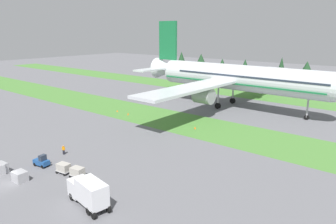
% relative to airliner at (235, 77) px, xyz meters
% --- Properties ---
extents(ground_plane, '(400.00, 400.00, 0.00)m').
position_rel_airliner_xyz_m(ground_plane, '(-2.99, -62.24, -8.68)').
color(ground_plane, slate).
extents(grass_strip_near, '(320.00, 15.37, 0.01)m').
position_rel_airliner_xyz_m(grass_strip_near, '(-2.99, -21.38, -8.67)').
color(grass_strip_near, '#4C8438').
rests_on(grass_strip_near, ground).
extents(grass_strip_far, '(320.00, 15.37, 0.01)m').
position_rel_airliner_xyz_m(grass_strip_far, '(-2.99, 21.36, -8.67)').
color(grass_strip_far, '#4C8438').
rests_on(grass_strip_far, ground).
extents(airliner, '(57.68, 71.23, 24.18)m').
position_rel_airliner_xyz_m(airliner, '(0.00, 0.00, 0.00)').
color(airliner, silver).
rests_on(airliner, ground).
extents(baggage_tug, '(2.77, 1.70, 1.97)m').
position_rel_airliner_xyz_m(baggage_tug, '(-4.67, -55.71, -7.86)').
color(baggage_tug, '#1E4C8E').
rests_on(baggage_tug, ground).
extents(cargo_dolly_lead, '(2.41, 1.83, 1.55)m').
position_rel_airliner_xyz_m(cargo_dolly_lead, '(0.29, -54.92, -7.76)').
color(cargo_dolly_lead, '#A3A3A8').
rests_on(cargo_dolly_lead, ground).
extents(cargo_dolly_second, '(2.41, 1.83, 1.55)m').
position_rel_airliner_xyz_m(cargo_dolly_second, '(3.16, -54.46, -7.76)').
color(cargo_dolly_second, '#A3A3A8').
rests_on(cargo_dolly_second, ground).
extents(catering_truck, '(7.23, 3.36, 3.58)m').
position_rel_airliner_xyz_m(catering_truck, '(10.87, -58.22, -6.72)').
color(catering_truck, silver).
rests_on(catering_truck, ground).
extents(ground_crew_marshaller, '(0.50, 0.36, 1.74)m').
position_rel_airliner_xyz_m(ground_crew_marshaller, '(-6.32, -50.66, -7.73)').
color(ground_crew_marshaller, black).
rests_on(ground_crew_marshaller, ground).
extents(ground_crew_loader, '(0.56, 0.36, 1.74)m').
position_rel_airliner_xyz_m(ground_crew_loader, '(12.72, -57.38, -7.73)').
color(ground_crew_loader, black).
rests_on(ground_crew_loader, ground).
extents(uld_container_2, '(2.06, 1.68, 1.53)m').
position_rel_airliner_xyz_m(uld_container_2, '(-2.16, -60.47, -7.91)').
color(uld_container_2, '#A3A3A8').
rests_on(uld_container_2, ground).
extents(uld_container_3, '(2.15, 1.80, 1.56)m').
position_rel_airliner_xyz_m(uld_container_3, '(-7.26, -61.00, -7.90)').
color(uld_container_3, '#A3A3A8').
rests_on(uld_container_3, ground).
extents(taxiway_marker_0, '(0.44, 0.44, 0.49)m').
position_rel_airliner_xyz_m(taxiway_marker_0, '(-21.91, -24.26, -8.43)').
color(taxiway_marker_0, orange).
rests_on(taxiway_marker_0, ground).
extents(taxiway_marker_1, '(0.44, 0.44, 0.60)m').
position_rel_airliner_xyz_m(taxiway_marker_1, '(-17.15, -24.79, -8.38)').
color(taxiway_marker_1, orange).
rests_on(taxiway_marker_1, ground).
extents(taxiway_marker_2, '(0.44, 0.44, 0.61)m').
position_rel_airliner_xyz_m(taxiway_marker_2, '(3.10, -23.72, -8.37)').
color(taxiway_marker_2, orange).
rests_on(taxiway_marker_2, ground).
extents(distant_tree_line, '(145.43, 10.35, 12.25)m').
position_rel_airliner_xyz_m(distant_tree_line, '(0.17, 54.08, -1.89)').
color(distant_tree_line, '#4C3823').
rests_on(distant_tree_line, ground).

